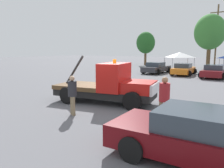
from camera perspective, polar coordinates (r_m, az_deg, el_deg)
ground_plane at (r=11.79m, az=-1.99°, el=-4.83°), size 160.00×160.00×0.00m
tow_truck at (r=11.48m, az=-0.52°, el=-0.55°), size 5.71×3.05×2.51m
foreground_car at (r=5.97m, az=24.56°, el=-12.92°), size 5.30×2.30×1.34m
person_near_truck at (r=8.45m, az=13.51°, el=-3.30°), size 0.40×0.40×1.80m
person_at_hood at (r=9.51m, az=-10.30°, el=-2.22°), size 0.38×0.38×1.71m
parked_car_charcoal at (r=27.27m, az=11.48°, el=4.16°), size 2.55×4.69×1.34m
parked_car_orange at (r=26.00m, az=18.17°, el=3.67°), size 2.64×4.59×1.34m
parked_car_maroon at (r=24.63m, az=25.31°, el=3.01°), size 2.55×4.90×1.34m
canopy_tent_white at (r=31.64m, az=17.31°, el=7.28°), size 3.19×3.19×2.51m
tree_left at (r=42.02m, az=8.79°, el=10.58°), size 3.46×3.46×6.18m
tree_center at (r=37.00m, az=24.21°, el=12.25°), size 4.58×4.58×8.17m
utility_pole at (r=38.00m, az=25.64°, el=11.44°), size 2.20×0.24×9.65m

